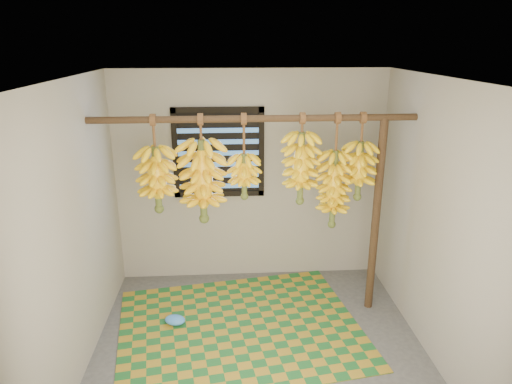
{
  "coord_description": "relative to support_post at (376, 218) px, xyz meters",
  "views": [
    {
      "loc": [
        -0.26,
        -3.41,
        2.67
      ],
      "look_at": [
        0.0,
        0.55,
        1.35
      ],
      "focal_mm": 32.0,
      "sensor_mm": 36.0,
      "label": 1
    }
  ],
  "objects": [
    {
      "name": "banana_bunch_b",
      "position": [
        -1.69,
        0.0,
        0.42
      ],
      "size": [
        0.42,
        0.42,
        1.03
      ],
      "color": "brown",
      "rests_on": "hanging_pole"
    },
    {
      "name": "banana_bunch_e",
      "position": [
        -0.44,
        0.0,
        0.31
      ],
      "size": [
        0.33,
        0.33,
        1.12
      ],
      "color": "brown",
      "rests_on": "hanging_pole"
    },
    {
      "name": "window",
      "position": [
        -1.55,
        0.78,
        0.5
      ],
      "size": [
        1.0,
        0.04,
        1.0
      ],
      "color": "black",
      "rests_on": "wall_back"
    },
    {
      "name": "wall_back",
      "position": [
        -1.2,
        0.8,
        0.2
      ],
      "size": [
        3.0,
        0.01,
        2.4
      ],
      "primitive_type": "cube",
      "color": "gray",
      "rests_on": "floor"
    },
    {
      "name": "support_post",
      "position": [
        0.0,
        0.0,
        0.0
      ],
      "size": [
        0.08,
        0.08,
        2.0
      ],
      "primitive_type": "cylinder",
      "color": "#49311E",
      "rests_on": "floor"
    },
    {
      "name": "wall_left",
      "position": [
        -2.71,
        -0.7,
        0.2
      ],
      "size": [
        0.01,
        3.0,
        2.4
      ],
      "primitive_type": "cube",
      "color": "gray",
      "rests_on": "floor"
    },
    {
      "name": "banana_bunch_c",
      "position": [
        -1.3,
        0.0,
        0.46
      ],
      "size": [
        0.3,
        0.3,
        0.81
      ],
      "color": "brown",
      "rests_on": "hanging_pole"
    },
    {
      "name": "floor",
      "position": [
        -1.2,
        -0.7,
        -1.0
      ],
      "size": [
        3.0,
        3.0,
        0.01
      ],
      "primitive_type": "cube",
      "color": "#464646",
      "rests_on": "ground"
    },
    {
      "name": "banana_bunch_a",
      "position": [
        -2.11,
        0.0,
        0.44
      ],
      "size": [
        0.34,
        0.34,
        0.92
      ],
      "color": "brown",
      "rests_on": "hanging_pole"
    },
    {
      "name": "banana_bunch_f",
      "position": [
        -0.2,
        0.0,
        0.49
      ],
      "size": [
        0.31,
        0.31,
        0.84
      ],
      "color": "brown",
      "rests_on": "hanging_pole"
    },
    {
      "name": "plastic_bag",
      "position": [
        -2.01,
        -0.2,
        -0.95
      ],
      "size": [
        0.24,
        0.21,
        0.09
      ],
      "primitive_type": "ellipsoid",
      "rotation": [
        0.0,
        0.0,
        -0.3
      ],
      "color": "#3F8AEC",
      "rests_on": "woven_mat"
    },
    {
      "name": "banana_bunch_d",
      "position": [
        -0.77,
        0.0,
        0.53
      ],
      "size": [
        0.34,
        0.34,
        0.87
      ],
      "color": "brown",
      "rests_on": "hanging_pole"
    },
    {
      "name": "wall_right",
      "position": [
        0.3,
        -0.7,
        0.2
      ],
      "size": [
        0.01,
        3.0,
        2.4
      ],
      "primitive_type": "cube",
      "color": "gray",
      "rests_on": "floor"
    },
    {
      "name": "hanging_pole",
      "position": [
        -1.2,
        0.0,
        1.0
      ],
      "size": [
        3.0,
        0.06,
        0.06
      ],
      "primitive_type": "cylinder",
      "rotation": [
        0.0,
        1.57,
        0.0
      ],
      "color": "#49311E",
      "rests_on": "wall_left"
    },
    {
      "name": "ceiling",
      "position": [
        -1.2,
        -0.7,
        1.4
      ],
      "size": [
        3.0,
        3.0,
        0.01
      ],
      "primitive_type": "cube",
      "color": "silver",
      "rests_on": "wall_back"
    },
    {
      "name": "woven_mat",
      "position": [
        -1.37,
        -0.3,
        -0.99
      ],
      "size": [
        2.55,
        2.17,
        0.01
      ],
      "primitive_type": "cube",
      "rotation": [
        0.0,
        0.0,
        0.16
      ],
      "color": "#1C6128",
      "rests_on": "floor"
    }
  ]
}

